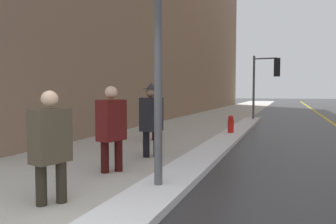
{
  "coord_description": "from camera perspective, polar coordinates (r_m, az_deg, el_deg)",
  "views": [
    {
      "loc": [
        1.93,
        -2.4,
        1.46
      ],
      "look_at": [
        -0.4,
        4.0,
        1.05
      ],
      "focal_mm": 35.0,
      "sensor_mm": 36.0,
      "label": 1
    }
  ],
  "objects": [
    {
      "name": "road_centre_stripe",
      "position": [
        17.58,
        26.71,
        -1.69
      ],
      "size": [
        0.16,
        80.0,
        0.0
      ],
      "color": "gold",
      "rests_on": "ground"
    },
    {
      "name": "snow_bank_curb",
      "position": [
        9.73,
        9.77,
        -4.9
      ],
      "size": [
        0.76,
        17.38,
        0.11
      ],
      "color": "white",
      "rests_on": "ground"
    },
    {
      "name": "lamp_post",
      "position": [
        4.85,
        -1.75,
        16.54
      ],
      "size": [
        0.28,
        0.28,
        4.19
      ],
      "color": "#515156",
      "rests_on": "ground"
    },
    {
      "name": "pedestrian_nearside",
      "position": [
        6.0,
        -9.82,
        -2.23
      ],
      "size": [
        0.41,
        0.56,
        1.57
      ],
      "rotation": [
        0.0,
        0.0,
        -1.81
      ],
      "color": "#340C0C",
      "rests_on": "ground"
    },
    {
      "name": "sidewalk_slab",
      "position": [
        17.89,
        7.26,
        -1.25
      ],
      "size": [
        4.0,
        80.0,
        0.01
      ],
      "color": "#B2AFA8",
      "rests_on": "ground"
    },
    {
      "name": "traffic_light_near",
      "position": [
        17.11,
        17.13,
        6.33
      ],
      "size": [
        1.31,
        0.32,
        3.29
      ],
      "rotation": [
        0.0,
        0.0,
        0.01
      ],
      "color": "#515156",
      "rests_on": "ground"
    },
    {
      "name": "fire_hydrant",
      "position": [
        11.12,
        10.87,
        -2.37
      ],
      "size": [
        0.2,
        0.2,
        0.7
      ],
      "color": "red",
      "rests_on": "ground"
    },
    {
      "name": "pedestrian_in_glasses",
      "position": [
        7.33,
        -2.91,
        -0.81
      ],
      "size": [
        0.41,
        0.57,
        1.68
      ],
      "rotation": [
        0.0,
        0.0,
        -1.81
      ],
      "color": "black",
      "rests_on": "ground"
    },
    {
      "name": "pedestrian_trailing",
      "position": [
        4.47,
        -19.78,
        -4.93
      ],
      "size": [
        0.39,
        0.53,
        1.48
      ],
      "rotation": [
        0.0,
        0.0,
        -1.81
      ],
      "color": "#2A241B",
      "rests_on": "ground"
    },
    {
      "name": "pedestrian_with_shoulder_bag",
      "position": [
        9.87,
        -3.01,
        0.03
      ],
      "size": [
        0.4,
        0.73,
        1.61
      ],
      "rotation": [
        0.0,
        0.0,
        -1.81
      ],
      "color": "#340C0C",
      "rests_on": "ground"
    }
  ]
}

